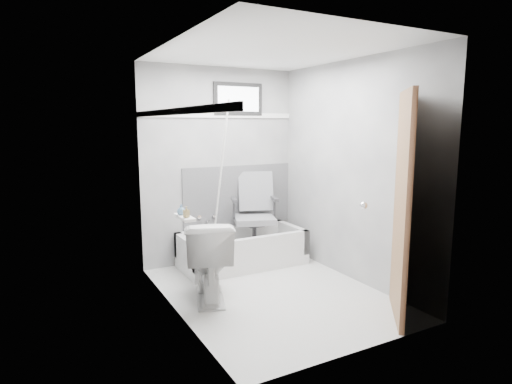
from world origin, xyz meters
TOP-DOWN VIEW (x-y plane):
  - floor at (0.00, 0.00)m, footprint 2.60×2.60m
  - ceiling at (0.00, 0.00)m, footprint 2.60×2.60m
  - wall_back at (0.00, 1.30)m, footprint 2.00×0.02m
  - wall_front at (0.00, -1.30)m, footprint 2.00×0.02m
  - wall_left at (-1.00, 0.00)m, footprint 0.02×2.60m
  - wall_right at (1.00, 0.00)m, footprint 0.02×2.60m
  - bathtub at (0.13, 0.93)m, footprint 1.50×0.70m
  - office_chair at (0.32, 0.98)m, footprint 0.74×0.74m
  - toilet at (-0.62, 0.18)m, footprint 0.69×0.91m
  - door at (0.98, -1.28)m, footprint 0.78×0.78m
  - window at (0.25, 1.29)m, footprint 0.66×0.04m
  - backerboard at (0.25, 1.29)m, footprint 1.50×0.02m
  - trim_back at (0.00, 1.29)m, footprint 2.00×0.02m
  - trim_left at (-0.99, 0.00)m, footprint 0.02×2.60m
  - pole at (-0.10, 1.06)m, footprint 0.02×0.57m
  - shelf at (-0.93, -0.04)m, footprint 0.10×0.32m
  - soap_bottle_a at (-0.94, -0.12)m, footprint 0.05×0.05m
  - soap_bottle_b at (-0.94, 0.02)m, footprint 0.10×0.10m
  - faucet at (-0.20, 1.27)m, footprint 0.26×0.10m

SIDE VIEW (x-z plane):
  - floor at x=0.00m, z-range 0.00..0.00m
  - bathtub at x=0.13m, z-range 0.00..0.42m
  - toilet at x=-0.62m, z-range 0.00..0.80m
  - faucet at x=-0.20m, z-range 0.47..0.63m
  - office_chair at x=0.32m, z-range 0.12..1.12m
  - backerboard at x=0.25m, z-range 0.41..1.19m
  - shelf at x=-0.93m, z-range 0.89..0.91m
  - soap_bottle_b at x=-0.94m, z-range 0.91..1.01m
  - soap_bottle_a at x=-0.94m, z-range 0.92..1.01m
  - door at x=0.98m, z-range 0.00..2.00m
  - pole at x=-0.10m, z-range 0.11..1.99m
  - wall_back at x=0.00m, z-range 0.00..2.40m
  - wall_front at x=0.00m, z-range 0.00..2.40m
  - wall_left at x=-1.00m, z-range 0.00..2.40m
  - wall_right at x=1.00m, z-range 0.00..2.40m
  - trim_back at x=0.00m, z-range 1.79..1.85m
  - trim_left at x=-0.99m, z-range 1.79..1.85m
  - window at x=0.25m, z-range 1.82..2.22m
  - ceiling at x=0.00m, z-range 2.40..2.40m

